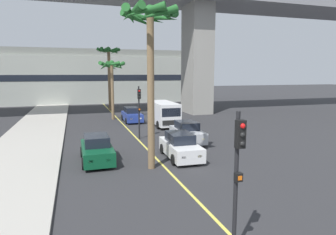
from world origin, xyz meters
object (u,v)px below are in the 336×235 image
Objects in this scene: traffic_light_median_near at (238,165)px; palm_tree_near_median at (109,60)px; traffic_light_median_far at (139,105)px; palm_tree_mid_median at (112,71)px; car_queue_front at (97,150)px; car_queue_second at (180,146)px; car_queue_third at (132,115)px; delivery_van at (164,113)px; palm_tree_far_median at (150,34)px; car_queue_fourth at (187,133)px.

traffic_light_median_near is 0.48× the size of palm_tree_near_median.
palm_tree_mid_median is (-0.71, 10.96, 2.75)m from traffic_light_median_far.
car_queue_second is (4.98, -0.79, 0.00)m from car_queue_front.
car_queue_front is 0.62× the size of palm_tree_mid_median.
traffic_light_median_far is 19.81m from palm_tree_near_median.
delivery_van reaches higher than car_queue_third.
palm_tree_mid_median reaches higher than delivery_van.
traffic_light_median_far is (-1.30, 5.96, 1.99)m from car_queue_second.
car_queue_front is 7.39m from palm_tree_far_median.
car_queue_second and car_queue_fourth have the same top height.
car_queue_fourth is 0.99× the size of traffic_light_median_far.
car_queue_front is 11.30m from traffic_light_median_near.
car_queue_third is 0.62× the size of palm_tree_mid_median.
palm_tree_near_median is (-3.32, 21.39, 6.32)m from car_queue_fourth.
palm_tree_mid_median is 0.76× the size of palm_tree_far_median.
car_queue_front is 0.47× the size of palm_tree_far_median.
car_queue_second and car_queue_third have the same top height.
palm_tree_far_median is (2.76, -2.22, 6.48)m from car_queue_front.
palm_tree_mid_median reaches higher than car_queue_third.
car_queue_front is at bearing 171.00° from car_queue_second.
palm_tree_near_median reaches higher than palm_tree_far_median.
car_queue_second is at bearing 32.92° from palm_tree_far_median.
car_queue_front and car_queue_second have the same top height.
traffic_light_median_far is 11.32m from palm_tree_mid_median.
palm_tree_mid_median reaches higher than car_queue_second.
palm_tree_far_median reaches higher than traffic_light_median_far.
traffic_light_median_far is at bearing 87.71° from traffic_light_median_near.
traffic_light_median_far is (-1.01, -8.64, 1.99)m from car_queue_third.
car_queue_second is 0.47× the size of palm_tree_near_median.
palm_tree_far_median is at bearing -96.88° from car_queue_third.
palm_tree_far_median is (-0.21, -18.35, 1.74)m from palm_tree_mid_median.
palm_tree_mid_median is (2.97, 16.13, 4.75)m from car_queue_front.
traffic_light_median_far is at bearing -89.83° from palm_tree_near_median.
car_queue_second is at bearing -116.82° from car_queue_fourth.
traffic_light_median_near is 0.64× the size of palm_tree_mid_median.
palm_tree_far_median is (-1.94, -16.04, 6.48)m from car_queue_third.
palm_tree_near_median is (3.62, 24.50, 6.32)m from car_queue_front.
palm_tree_near_median is at bearing 81.59° from car_queue_front.
palm_tree_mid_median reaches higher than car_queue_front.
palm_tree_near_median reaches higher than traffic_light_median_near.
car_queue_front and car_queue_third have the same top height.
traffic_light_median_near is at bearing -74.11° from car_queue_front.
car_queue_front is at bearing 105.89° from traffic_light_median_near.
car_queue_front is 0.99× the size of car_queue_fourth.
car_queue_front is 7.61m from car_queue_fourth.
palm_tree_near_median reaches higher than delivery_van.
palm_tree_near_median is at bearing 89.06° from traffic_light_median_near.
palm_tree_far_median is at bearing 91.94° from traffic_light_median_near.
palm_tree_mid_median is at bearing 126.62° from car_queue_third.
car_queue_front is 1.00× the size of car_queue_third.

